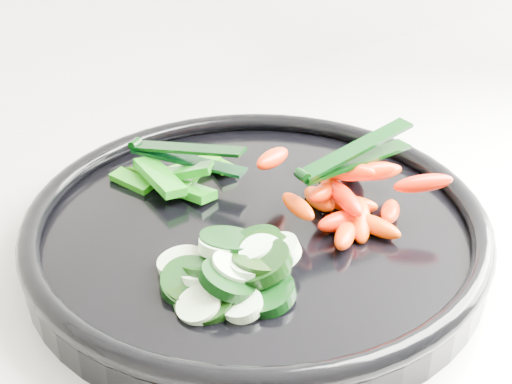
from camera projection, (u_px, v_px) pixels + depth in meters
veggie_tray at (256, 228)px, 0.58m from camera, size 0.47×0.47×0.04m
cucumber_pile at (229, 270)px, 0.51m from camera, size 0.12×0.12×0.04m
carrot_pile at (347, 192)px, 0.59m from camera, size 0.13×0.13×0.06m
pepper_pile at (174, 177)px, 0.63m from camera, size 0.10×0.11×0.04m
tong_carrot at (353, 156)px, 0.57m from camera, size 0.11×0.02×0.02m
tong_pepper at (184, 154)px, 0.63m from camera, size 0.07×0.10×0.02m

